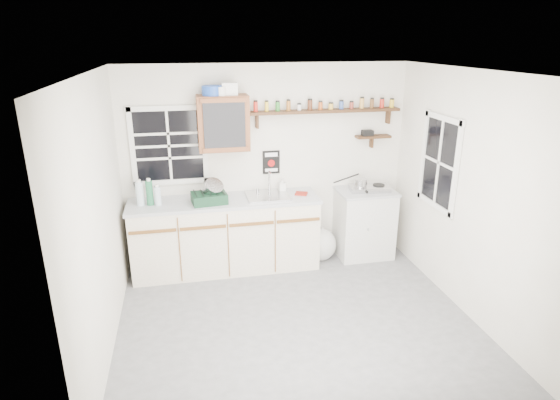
# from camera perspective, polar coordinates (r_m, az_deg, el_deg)

# --- Properties ---
(room) EXTENTS (3.64, 3.24, 2.54)m
(room) POSITION_cam_1_polar(r_m,az_deg,el_deg) (4.48, 2.06, -0.79)
(room) COLOR #545356
(room) RESTS_ON ground
(main_cabinet) EXTENTS (2.31, 0.63, 0.92)m
(main_cabinet) POSITION_cam_1_polar(r_m,az_deg,el_deg) (5.88, -6.61, -4.17)
(main_cabinet) COLOR #BFB59E
(main_cabinet) RESTS_ON floor
(right_cabinet) EXTENTS (0.73, 0.57, 0.91)m
(right_cabinet) POSITION_cam_1_polar(r_m,az_deg,el_deg) (6.31, 10.20, -2.74)
(right_cabinet) COLOR #B9B9B2
(right_cabinet) RESTS_ON floor
(sink) EXTENTS (0.52, 0.44, 0.29)m
(sink) POSITION_cam_1_polar(r_m,az_deg,el_deg) (5.78, -1.49, 0.53)
(sink) COLOR #ADACB1
(sink) RESTS_ON main_cabinet
(upper_cabinet) EXTENTS (0.60, 0.32, 0.65)m
(upper_cabinet) POSITION_cam_1_polar(r_m,az_deg,el_deg) (5.63, -6.93, 9.29)
(upper_cabinet) COLOR #5B2D16
(upper_cabinet) RESTS_ON wall_back
(upper_cabinet_clutter) EXTENTS (0.41, 0.24, 0.14)m
(upper_cabinet_clutter) POSITION_cam_1_polar(r_m,az_deg,el_deg) (5.58, -7.45, 13.16)
(upper_cabinet_clutter) COLOR #1941A7
(upper_cabinet_clutter) RESTS_ON upper_cabinet
(spice_shelf) EXTENTS (1.91, 0.18, 0.35)m
(spice_shelf) POSITION_cam_1_polar(r_m,az_deg,el_deg) (5.92, 5.61, 10.89)
(spice_shelf) COLOR black
(spice_shelf) RESTS_ON wall_back
(secondary_shelf) EXTENTS (0.45, 0.16, 0.24)m
(secondary_shelf) POSITION_cam_1_polar(r_m,az_deg,el_deg) (6.21, 11.06, 7.66)
(secondary_shelf) COLOR black
(secondary_shelf) RESTS_ON wall_back
(warning_sign) EXTENTS (0.22, 0.02, 0.30)m
(warning_sign) POSITION_cam_1_polar(r_m,az_deg,el_deg) (5.96, -1.08, 4.62)
(warning_sign) COLOR black
(warning_sign) RESTS_ON wall_back
(window_back) EXTENTS (0.93, 0.03, 0.98)m
(window_back) POSITION_cam_1_polar(r_m,az_deg,el_deg) (5.81, -13.38, 6.44)
(window_back) COLOR black
(window_back) RESTS_ON wall_back
(window_right) EXTENTS (0.03, 0.78, 1.08)m
(window_right) POSITION_cam_1_polar(r_m,az_deg,el_deg) (5.58, 18.86, 4.35)
(window_right) COLOR black
(window_right) RESTS_ON wall_back
(water_bottles) EXTENTS (0.29, 0.12, 0.32)m
(water_bottles) POSITION_cam_1_polar(r_m,az_deg,el_deg) (5.66, -15.86, 0.75)
(water_bottles) COLOR silver
(water_bottles) RESTS_ON main_cabinet
(dish_rack) EXTENTS (0.43, 0.35, 0.30)m
(dish_rack) POSITION_cam_1_polar(r_m,az_deg,el_deg) (5.60, -8.49, 0.62)
(dish_rack) COLOR #10301D
(dish_rack) RESTS_ON main_cabinet
(soap_bottle) EXTENTS (0.09, 0.09, 0.18)m
(soap_bottle) POSITION_cam_1_polar(r_m,az_deg,el_deg) (5.94, 0.25, 1.85)
(soap_bottle) COLOR silver
(soap_bottle) RESTS_ON main_cabinet
(rag) EXTENTS (0.19, 0.17, 0.02)m
(rag) POSITION_cam_1_polar(r_m,az_deg,el_deg) (5.87, 2.61, 0.80)
(rag) COLOR maroon
(rag) RESTS_ON main_cabinet
(hotplate) EXTENTS (0.53, 0.33, 0.07)m
(hotplate) POSITION_cam_1_polar(r_m,az_deg,el_deg) (6.14, 10.84, 1.44)
(hotplate) COLOR #ADACB1
(hotplate) RESTS_ON right_cabinet
(saucepan) EXTENTS (0.40, 0.26, 0.18)m
(saucepan) POSITION_cam_1_polar(r_m,az_deg,el_deg) (6.07, 9.72, 2.12)
(saucepan) COLOR #ADACB1
(saucepan) RESTS_ON hotplate
(trash_bag) EXTENTS (0.42, 0.38, 0.48)m
(trash_bag) POSITION_cam_1_polar(r_m,az_deg,el_deg) (6.20, 4.95, -5.40)
(trash_bag) COLOR beige
(trash_bag) RESTS_ON floor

